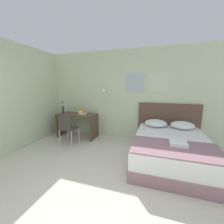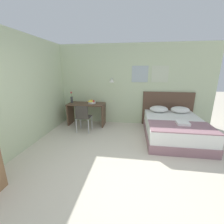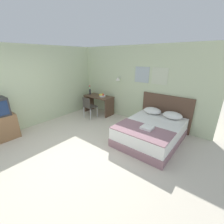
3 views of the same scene
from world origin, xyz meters
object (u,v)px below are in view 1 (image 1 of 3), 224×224
(bed, at_px, (170,149))
(desk_chair, at_px, (67,127))
(throw_blanket, at_px, (175,148))
(pillow_left, at_px, (156,123))
(headboard, at_px, (168,124))
(fruit_bowl, at_px, (82,113))
(flower_vase, at_px, (63,109))
(desk, at_px, (77,121))
(pillow_right, at_px, (182,125))
(folded_towel_near_foot, at_px, (178,143))

(bed, height_order, desk_chair, desk_chair)
(throw_blanket, bearing_deg, pillow_left, 103.89)
(headboard, distance_m, desk_chair, 2.78)
(throw_blanket, distance_m, fruit_bowl, 2.83)
(fruit_bowl, distance_m, flower_vase, 0.70)
(desk, bearing_deg, headboard, 7.03)
(flower_vase, bearing_deg, fruit_bowl, 1.56)
(throw_blanket, relative_size, desk_chair, 1.74)
(headboard, xyz_separation_m, fruit_bowl, (-2.51, -0.31, 0.23))
(pillow_right, bearing_deg, pillow_left, 180.00)
(pillow_right, bearing_deg, bed, -114.00)
(headboard, distance_m, desk, 2.71)
(desk, distance_m, flower_vase, 0.62)
(bed, relative_size, throw_blanket, 1.36)
(desk_chair, distance_m, fruit_bowl, 0.75)
(bed, distance_m, pillow_right, 0.87)
(throw_blanket, bearing_deg, pillow_right, 76.11)
(bed, bearing_deg, fruit_bowl, 164.12)
(pillow_right, bearing_deg, folded_towel_near_foot, -102.21)
(folded_towel_near_foot, height_order, desk_chair, desk_chair)
(folded_towel_near_foot, bearing_deg, throw_blanket, -116.78)
(pillow_left, bearing_deg, flower_vase, -179.49)
(flower_vase, bearing_deg, desk_chair, -47.80)
(desk_chair, bearing_deg, bed, -0.63)
(pillow_left, height_order, pillow_right, same)
(folded_towel_near_foot, relative_size, flower_vase, 0.76)
(pillow_left, distance_m, flower_vase, 2.89)
(throw_blanket, distance_m, desk_chair, 2.67)
(fruit_bowl, height_order, flower_vase, flower_vase)
(bed, bearing_deg, throw_blanket, -90.00)
(folded_towel_near_foot, xyz_separation_m, flower_vase, (-3.27, 1.13, 0.29))
(fruit_bowl, bearing_deg, pillow_right, 0.13)
(desk, xyz_separation_m, desk_chair, (0.10, -0.66, -0.02))
(headboard, bearing_deg, fruit_bowl, -172.94)
(fruit_bowl, bearing_deg, pillow_left, 0.17)
(folded_towel_near_foot, distance_m, fruit_bowl, 2.83)
(bed, height_order, headboard, headboard)
(pillow_right, xyz_separation_m, desk, (-3.01, -0.03, -0.11))
(pillow_left, xyz_separation_m, desk_chair, (-2.28, -0.69, -0.13))
(throw_blanket, relative_size, fruit_bowl, 5.62)
(headboard, height_order, throw_blanket, headboard)
(pillow_left, relative_size, desk, 0.46)
(flower_vase, bearing_deg, pillow_right, 0.41)
(folded_towel_near_foot, bearing_deg, pillow_right, 77.79)
(throw_blanket, relative_size, flower_vase, 3.83)
(flower_vase, bearing_deg, desk, -0.30)
(bed, distance_m, desk_chair, 2.61)
(headboard, bearing_deg, pillow_right, -43.49)
(desk, bearing_deg, pillow_left, 0.68)
(pillow_right, relative_size, folded_towel_near_foot, 1.94)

